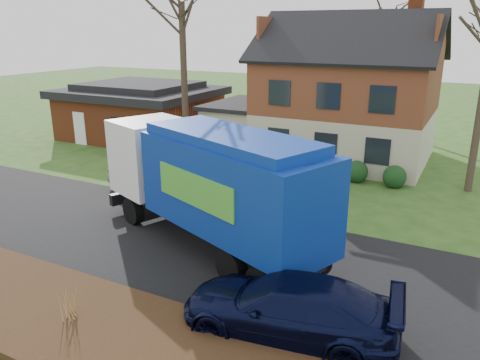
% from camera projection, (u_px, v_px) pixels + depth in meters
% --- Properties ---
extents(ground, '(120.00, 120.00, 0.00)m').
position_uv_depth(ground, '(180.00, 242.00, 16.46)').
color(ground, '#284B19').
rests_on(ground, ground).
extents(road, '(80.00, 7.00, 0.02)m').
position_uv_depth(road, '(180.00, 242.00, 16.46)').
color(road, black).
rests_on(road, ground).
extents(mulch_verge, '(80.00, 3.50, 0.30)m').
position_uv_depth(mulch_verge, '(62.00, 317.00, 11.93)').
color(mulch_verge, black).
rests_on(mulch_verge, ground).
extents(main_house, '(12.95, 8.95, 9.26)m').
position_uv_depth(main_house, '(339.00, 87.00, 26.32)').
color(main_house, beige).
rests_on(main_house, ground).
extents(ranch_house, '(9.80, 8.20, 3.70)m').
position_uv_depth(ranch_house, '(141.00, 110.00, 32.13)').
color(ranch_house, '#944020').
rests_on(ranch_house, ground).
extents(garbage_truck, '(9.98, 6.02, 4.16)m').
position_uv_depth(garbage_truck, '(211.00, 180.00, 15.44)').
color(garbage_truck, black).
rests_on(garbage_truck, ground).
extents(silver_sedan, '(4.28, 1.98, 1.36)m').
position_uv_depth(silver_sedan, '(149.00, 178.00, 21.28)').
color(silver_sedan, '#999CA0').
rests_on(silver_sedan, ground).
extents(navy_wagon, '(5.52, 2.88, 1.53)m').
position_uv_depth(navy_wagon, '(288.00, 307.00, 11.27)').
color(navy_wagon, black).
rests_on(navy_wagon, ground).
extents(tree_back, '(3.37, 3.37, 10.66)m').
position_uv_depth(tree_back, '(389.00, 3.00, 32.60)').
color(tree_back, '#382921').
rests_on(tree_back, ground).
extents(grass_clump_mid, '(0.32, 0.27, 0.90)m').
position_uv_depth(grass_clump_mid, '(69.00, 300.00, 11.58)').
color(grass_clump_mid, '#AF834D').
rests_on(grass_clump_mid, mulch_verge).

